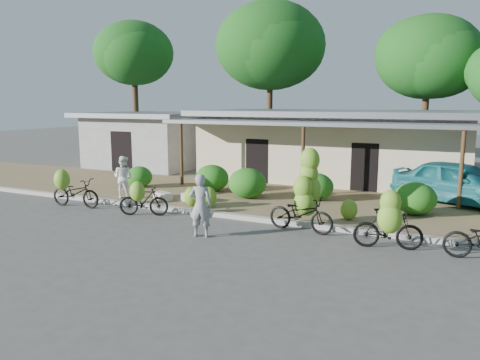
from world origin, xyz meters
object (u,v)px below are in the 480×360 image
at_px(bike_far_left, 74,191).
at_px(bike_right, 389,224).
at_px(sack_near, 193,197).
at_px(bystander, 123,177).
at_px(bike_center, 304,201).
at_px(tree_center_right, 425,56).
at_px(bike_left, 143,199).
at_px(teal_van, 459,183).
at_px(tree_far_center, 268,44).
at_px(tree_back_left, 133,52).
at_px(sack_far, 163,196).
at_px(vendor, 201,206).

height_order(bike_far_left, bike_right, bike_right).
relative_size(sack_near, bystander, 0.53).
bearing_deg(bike_center, tree_center_right, -0.29).
height_order(tree_center_right, sack_near, tree_center_right).
relative_size(tree_center_right, bike_right, 4.64).
xyz_separation_m(bike_left, bike_right, (7.86, -0.23, 0.12)).
xyz_separation_m(tree_center_right, teal_van, (2.23, -9.61, -5.33)).
bearing_deg(bike_far_left, teal_van, -69.07).
bearing_deg(tree_far_center, teal_van, -39.07).
relative_size(bike_center, teal_van, 0.53).
distance_m(tree_far_center, bike_left, 16.68).
height_order(tree_center_right, bike_left, tree_center_right).
bearing_deg(tree_back_left, sack_far, -47.60).
xyz_separation_m(sack_near, bystander, (-2.71, -0.65, 0.66)).
relative_size(tree_far_center, vendor, 5.47).
bearing_deg(sack_near, bike_right, -19.10).
distance_m(bike_left, bike_right, 7.86).
relative_size(tree_far_center, bike_far_left, 4.80).
bearing_deg(tree_center_right, bike_left, -114.36).
height_order(tree_center_right, sack_far, tree_center_right).
height_order(tree_far_center, vendor, tree_far_center).
bearing_deg(bike_center, tree_far_center, 33.09).
distance_m(sack_near, bystander, 2.86).
bearing_deg(tree_far_center, bike_far_left, -94.29).
distance_m(bike_far_left, teal_van, 13.77).
relative_size(tree_far_center, bystander, 6.08).
height_order(bike_center, bike_right, bike_center).
xyz_separation_m(tree_center_right, sack_near, (-6.57, -13.36, -5.96)).
relative_size(bike_far_left, bystander, 1.27).
height_order(tree_back_left, bike_center, tree_back_left).
xyz_separation_m(tree_center_right, vendor, (-4.15, -16.88, -5.34)).
distance_m(tree_far_center, bike_center, 17.34).
relative_size(bike_left, sack_near, 2.02).
distance_m(bike_center, sack_far, 6.12).
distance_m(bike_right, sack_far, 8.81).
bearing_deg(bike_far_left, vendor, -106.62).
xyz_separation_m(bike_center, sack_far, (-5.95, 1.29, -0.61)).
bearing_deg(teal_van, tree_center_right, 34.09).
height_order(bike_left, sack_near, bike_left).
bearing_deg(teal_van, tree_far_center, 71.99).
relative_size(bike_left, bystander, 1.07).
bearing_deg(bystander, sack_near, -175.52).
xyz_separation_m(tree_back_left, bike_center, (15.21, -11.43, -6.00)).
bearing_deg(bike_center, sack_near, 78.35).
bearing_deg(sack_far, sack_near, 13.49).
bearing_deg(tree_center_right, sack_near, -116.17).
relative_size(tree_back_left, sack_near, 10.31).
bearing_deg(bike_left, tree_center_right, -45.69).
relative_size(bike_far_left, sack_near, 2.40).
height_order(sack_near, vendor, vendor).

